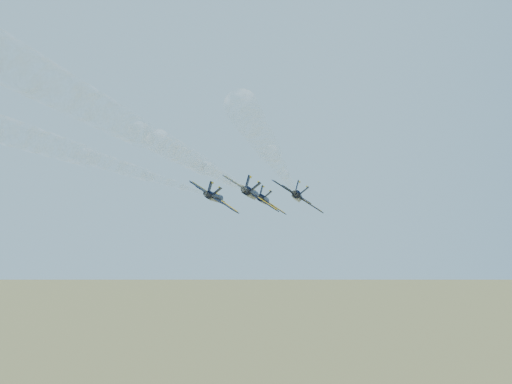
# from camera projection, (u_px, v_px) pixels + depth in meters

# --- Properties ---
(jet_lead) EXTENTS (10.73, 15.91, 6.70)m
(jet_lead) POSITION_uv_depth(u_px,v_px,m) (263.00, 199.00, 129.02)
(jet_lead) COLOR black
(jet_left) EXTENTS (10.73, 15.91, 6.70)m
(jet_left) POSITION_uv_depth(u_px,v_px,m) (215.00, 197.00, 118.16)
(jet_left) COLOR black
(jet_right) EXTENTS (10.73, 15.91, 6.70)m
(jet_right) POSITION_uv_depth(u_px,v_px,m) (298.00, 196.00, 116.09)
(jet_right) COLOR black
(jet_slot) EXTENTS (10.73, 15.91, 6.70)m
(jet_slot) POSITION_uv_depth(u_px,v_px,m) (251.00, 193.00, 105.01)
(jet_slot) COLOR black
(smoke_trail_lead) EXTENTS (2.91, 78.94, 2.74)m
(smoke_trail_lead) POSITION_uv_depth(u_px,v_px,m) (218.00, 177.00, 71.14)
(smoke_trail_lead) COLOR white
(smoke_trail_left) EXTENTS (2.91, 78.94, 2.74)m
(smoke_trail_left) POSITION_uv_depth(u_px,v_px,m) (114.00, 168.00, 60.27)
(smoke_trail_left) COLOR white
(smoke_trail_right) EXTENTS (2.91, 78.94, 2.74)m
(smoke_trail_right) POSITION_uv_depth(u_px,v_px,m) (276.00, 166.00, 58.21)
(smoke_trail_right) COLOR white
(smoke_trail_slot) EXTENTS (2.91, 78.94, 2.74)m
(smoke_trail_slot) POSITION_uv_depth(u_px,v_px,m) (167.00, 151.00, 47.13)
(smoke_trail_slot) COLOR white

